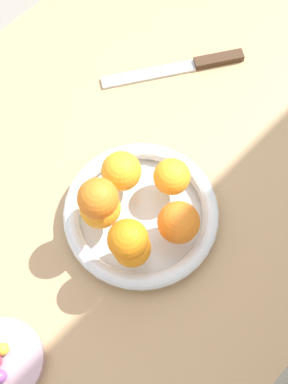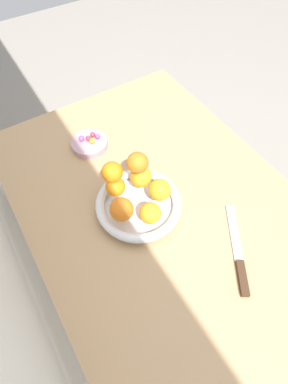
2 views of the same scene
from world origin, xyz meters
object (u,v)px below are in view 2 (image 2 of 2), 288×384
orange_5 (138,163)px  candy_ball_2 (98,136)px  candy_ball_3 (92,141)px  fruit_bowl (139,205)px  orange_1 (150,213)px  candy_ball_1 (93,135)px  orange_3 (141,177)px  dining_table (160,217)px  orange_4 (115,187)px  candy_ball_4 (88,138)px  orange_0 (122,209)px  orange_2 (161,191)px  knife (238,255)px  candy_dish (90,144)px  candy_ball_0 (81,139)px  orange_6 (112,172)px

orange_5 → candy_ball_2: size_ratio=3.50×
candy_ball_3 → fruit_bowl: bearing=-179.3°
orange_1 → candy_ball_1: size_ratio=3.34×
orange_3 → orange_5: (0.01, 0.01, 0.06)m
dining_table → orange_1: orange_1 is taller
orange_1 → fruit_bowl: bearing=-2.4°
orange_4 → candy_ball_4: (0.25, -0.03, -0.04)m
orange_3 → orange_5: bearing=53.3°
dining_table → orange_3: bearing=23.4°
orange_0 → candy_ball_3: orange_0 is taller
fruit_bowl → orange_2: bearing=-110.4°
orange_5 → knife: orange_5 is taller
candy_dish → orange_1: orange_1 is taller
orange_1 → knife: size_ratio=0.25×
candy_ball_2 → orange_5: bearing=-177.5°
orange_0 → orange_1: (-0.05, -0.06, -0.00)m
orange_5 → candy_ball_3: size_ratio=3.25×
fruit_bowl → candy_ball_1: (0.31, -0.01, 0.01)m
candy_ball_0 → candy_ball_1: size_ratio=1.12×
dining_table → orange_4: orange_4 is taller
orange_0 → candy_ball_1: orange_0 is taller
candy_dish → orange_4: 0.25m
orange_0 → candy_ball_0: bearing=-5.5°
orange_2 → candy_ball_1: orange_2 is taller
candy_dish → candy_ball_3: candy_ball_3 is taller
dining_table → candy_ball_0: bearing=16.1°
dining_table → candy_ball_0: size_ratio=56.40×
dining_table → knife: 0.27m
orange_6 → knife: (-0.33, -0.18, -0.12)m
dining_table → candy_ball_3: candy_ball_3 is taller
candy_ball_0 → orange_5: bearing=-166.9°
orange_0 → candy_ball_0: (0.33, -0.03, -0.04)m
orange_0 → orange_4: size_ratio=1.13×
candy_ball_1 → candy_dish: bearing=121.4°
candy_dish → candy_ball_2: 0.04m
dining_table → fruit_bowl: bearing=75.5°
orange_1 → candy_ball_3: size_ratio=3.18×
candy_dish → candy_ball_4: 0.02m
orange_1 → orange_3: 0.12m
fruit_bowl → candy_ball_4: 0.30m
candy_ball_0 → knife: (-0.58, -0.17, -0.03)m
orange_2 → candy_ball_3: orange_2 is taller
orange_3 → orange_1: bearing=160.2°
candy_dish → candy_ball_2: size_ratio=7.11×
orange_4 → candy_ball_2: orange_4 is taller
fruit_bowl → orange_5: 0.13m
orange_3 → candy_ball_4: 0.26m
candy_ball_0 → candy_ball_4: size_ratio=1.11×
orange_3 → orange_6: orange_6 is taller
candy_ball_0 → orange_6: bearing=177.7°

